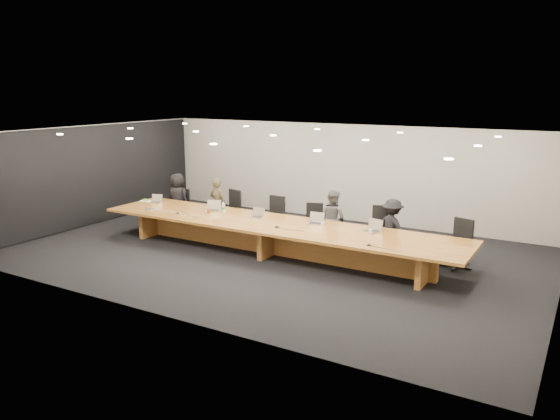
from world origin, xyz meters
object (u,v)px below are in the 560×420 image
object	(u,v)px
paper_cup_far	(371,231)
mic_center	(277,227)
chair_left	(229,210)
water_bottle	(223,208)
conference_table	(273,233)
paper_cup_near	(323,225)
chair_mid_left	(273,217)
laptop_e	(372,226)
chair_right	(382,231)
laptop_c	(257,213)
person_a	(178,199)
chair_far_right	(458,243)
person_d	(392,228)
person_b	(218,204)
laptop_b	(213,206)
chair_far_left	(180,206)
chair_mid_right	(313,224)
mic_right	(369,245)
laptop_a	(156,199)
amber_mug	(209,211)
av_box	(150,209)
person_c	(333,219)
laptop_d	(315,218)
mic_left	(178,213)

from	to	relation	value
paper_cup_far	mic_center	bearing A→B (deg)	-164.83
chair_left	water_bottle	distance (m)	1.26
conference_table	paper_cup_near	xyz separation A→B (m)	(1.15, 0.25, 0.28)
chair_mid_left	laptop_e	world-z (taller)	chair_mid_left
chair_right	laptop_c	xyz separation A→B (m)	(-2.82, -0.93, 0.29)
conference_table	paper_cup_far	size ratio (longest dim) A/B	90.51
person_a	chair_right	bearing A→B (deg)	-177.91
chair_far_right	person_d	bearing A→B (deg)	-167.05
paper_cup_near	person_b	bearing A→B (deg)	165.00
chair_far_right	water_bottle	xyz separation A→B (m)	(-5.53, -0.91, 0.33)
laptop_c	laptop_b	bearing A→B (deg)	168.06
chair_far_left	chair_mid_left	bearing A→B (deg)	-5.71
chair_mid_right	mic_right	distance (m)	2.93
person_a	laptop_c	bearing A→B (deg)	166.55
person_a	laptop_b	world-z (taller)	person_a
chair_right	laptop_b	distance (m)	4.27
person_d	paper_cup_near	size ratio (longest dim) A/B	13.25
person_a	laptop_a	xyz separation A→B (m)	(-0.08, -0.82, 0.14)
chair_mid_left	paper_cup_far	xyz separation A→B (m)	(3.04, -0.97, 0.25)
chair_left	person_d	distance (m)	4.63
laptop_e	amber_mug	size ratio (longest dim) A/B	3.30
laptop_c	av_box	bearing A→B (deg)	-178.34
person_c	laptop_d	world-z (taller)	person_c
chair_left	av_box	xyz separation A→B (m)	(-1.28, -1.69, 0.21)
person_b	chair_far_left	bearing A→B (deg)	2.45
amber_mug	mic_right	distance (m)	4.57
chair_mid_left	laptop_a	xyz separation A→B (m)	(-3.18, -0.90, 0.32)
chair_mid_left	laptop_b	xyz separation A→B (m)	(-1.21, -0.92, 0.34)
person_b	laptop_b	bearing A→B (deg)	121.64
person_a	paper_cup_near	world-z (taller)	person_a
laptop_a	chair_mid_right	bearing A→B (deg)	-7.48
chair_far_left	amber_mug	world-z (taller)	chair_far_left
person_d	person_c	bearing A→B (deg)	21.82
laptop_a	av_box	distance (m)	0.84
mic_left	water_bottle	bearing A→B (deg)	33.08
laptop_e	av_box	size ratio (longest dim) A/B	1.66
laptop_a	laptop_e	world-z (taller)	laptop_e
person_c	mic_center	bearing A→B (deg)	86.71
chair_right	paper_cup_far	world-z (taller)	chair_right
mic_center	person_a	bearing A→B (deg)	160.82
person_b	mic_center	world-z (taller)	person_b
laptop_e	mic_left	xyz separation A→B (m)	(-4.82, -0.80, -0.12)
laptop_e	mic_center	world-z (taller)	laptop_e
laptop_d	paper_cup_near	world-z (taller)	laptop_d
chair_left	laptop_a	world-z (taller)	chair_left
laptop_e	person_b	bearing A→B (deg)	-176.72
chair_far_left	laptop_c	world-z (taller)	chair_far_left
chair_far_right	mic_right	size ratio (longest dim) A/B	9.83
chair_mid_left	person_b	distance (m)	1.77
chair_mid_right	laptop_d	size ratio (longest dim) A/B	2.97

